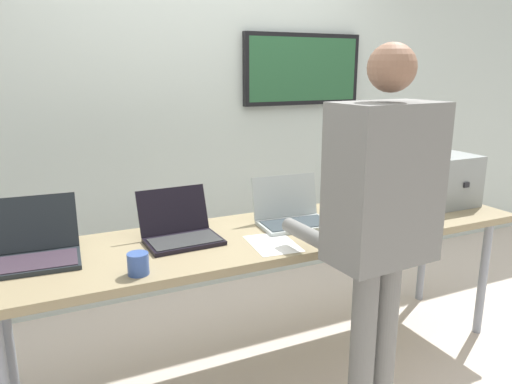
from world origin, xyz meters
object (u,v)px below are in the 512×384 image
at_px(person, 381,212).
at_px(workbench, 275,240).
at_px(equipment_box, 443,179).
at_px(laptop_station_1, 180,229).
at_px(laptop_station_3, 384,198).
at_px(laptop_station_2, 291,213).
at_px(coffee_mug, 138,264).
at_px(laptop_station_0, 36,247).

bearing_deg(person, workbench, 104.73).
relative_size(equipment_box, person, 0.21).
relative_size(laptop_station_1, laptop_station_3, 0.97).
distance_m(laptop_station_2, person, 0.72).
bearing_deg(workbench, laptop_station_3, 6.42).
height_order(laptop_station_2, coffee_mug, laptop_station_2).
height_order(laptop_station_1, laptop_station_2, laptop_station_2).
xyz_separation_m(person, coffee_mug, (-0.93, 0.37, -0.20)).
bearing_deg(laptop_station_0, coffee_mug, -43.08).
relative_size(equipment_box, coffee_mug, 3.88).
xyz_separation_m(equipment_box, person, (-1.03, -0.65, 0.09)).
height_order(laptop_station_1, person, person).
bearing_deg(laptop_station_2, workbench, -152.44).
height_order(laptop_station_0, laptop_station_2, laptop_station_0).
height_order(laptop_station_2, person, person).
distance_m(laptop_station_1, coffee_mug, 0.43).
xyz_separation_m(laptop_station_0, laptop_station_3, (1.92, -0.01, 0.00)).
height_order(laptop_station_2, laptop_station_3, laptop_station_3).
height_order(equipment_box, coffee_mug, equipment_box).
distance_m(person, coffee_mug, 1.02).
bearing_deg(laptop_station_0, laptop_station_2, -1.19).
height_order(laptop_station_1, laptop_station_3, laptop_station_3).
height_order(equipment_box, laptop_station_1, equipment_box).
relative_size(laptop_station_3, person, 0.22).
bearing_deg(laptop_station_2, laptop_station_0, 178.81).
relative_size(equipment_box, laptop_station_3, 0.94).
height_order(equipment_box, laptop_station_3, equipment_box).
bearing_deg(coffee_mug, laptop_station_3, 12.33).
bearing_deg(laptop_station_0, person, -29.01).
xyz_separation_m(laptop_station_2, person, (0.03, -0.69, 0.19)).
height_order(equipment_box, laptop_station_2, equipment_box).
distance_m(workbench, laptop_station_0, 1.14).
bearing_deg(equipment_box, coffee_mug, -171.90).
bearing_deg(laptop_station_0, laptop_station_1, -2.01).
bearing_deg(equipment_box, laptop_station_0, 178.28).
bearing_deg(coffee_mug, laptop_station_1, 49.96).
bearing_deg(person, laptop_station_2, 92.16).
xyz_separation_m(laptop_station_0, person, (1.30, -0.72, 0.19)).
bearing_deg(laptop_station_1, equipment_box, -1.61).
relative_size(laptop_station_1, laptop_station_2, 0.92).
bearing_deg(workbench, coffee_mug, -161.83).
bearing_deg(equipment_box, laptop_station_3, 171.52).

